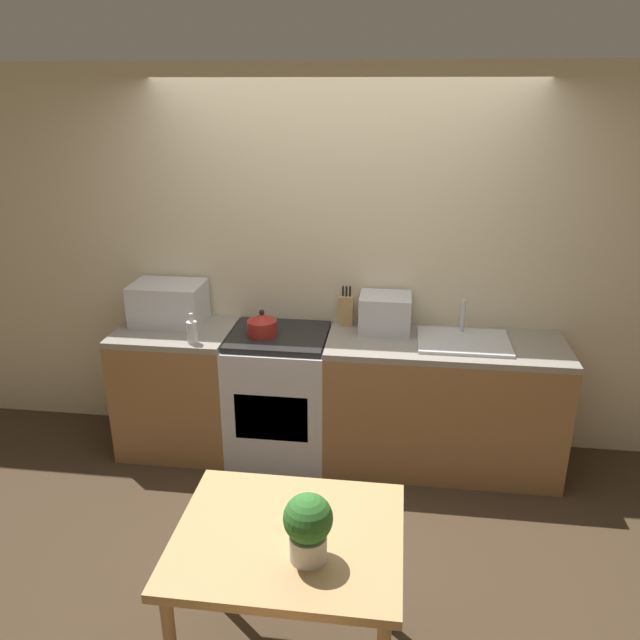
% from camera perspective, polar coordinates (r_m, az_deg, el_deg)
% --- Properties ---
extents(ground_plane, '(16.00, 16.00, 0.00)m').
position_cam_1_polar(ground_plane, '(3.90, 0.00, -18.30)').
color(ground_plane, '#3D2D1E').
extents(wall_back, '(10.00, 0.06, 2.60)m').
position_cam_1_polar(wall_back, '(4.30, 1.94, 5.13)').
color(wall_back, beige).
rests_on(wall_back, ground_plane).
extents(counter_left_run, '(0.78, 0.62, 0.90)m').
position_cam_1_polar(counter_left_run, '(4.54, -12.73, -6.06)').
color(counter_left_run, olive).
rests_on(counter_left_run, ground_plane).
extents(counter_right_run, '(1.54, 0.62, 0.90)m').
position_cam_1_polar(counter_right_run, '(4.30, 11.08, -7.53)').
color(counter_right_run, olive).
rests_on(counter_right_run, ground_plane).
extents(stove_range, '(0.67, 0.62, 0.90)m').
position_cam_1_polar(stove_range, '(4.35, -3.69, -6.80)').
color(stove_range, silver).
rests_on(stove_range, ground_plane).
extents(kettle, '(0.20, 0.20, 0.18)m').
position_cam_1_polar(kettle, '(4.13, -5.32, -0.41)').
color(kettle, maroon).
rests_on(kettle, stove_range).
extents(microwave, '(0.49, 0.34, 0.28)m').
position_cam_1_polar(microwave, '(4.44, -13.68, 1.52)').
color(microwave, silver).
rests_on(microwave, counter_left_run).
extents(bottle, '(0.07, 0.07, 0.20)m').
position_cam_1_polar(bottle, '(4.07, -11.62, -1.04)').
color(bottle, silver).
rests_on(bottle, counter_left_run).
extents(knife_block, '(0.10, 0.07, 0.28)m').
position_cam_1_polar(knife_block, '(4.28, 2.41, 0.92)').
color(knife_block, tan).
rests_on(knife_block, counter_right_run).
extents(toaster_oven, '(0.34, 0.28, 0.25)m').
position_cam_1_polar(toaster_oven, '(4.18, 5.96, 0.61)').
color(toaster_oven, silver).
rests_on(toaster_oven, counter_right_run).
extents(sink_basin, '(0.58, 0.44, 0.24)m').
position_cam_1_polar(sink_basin, '(4.12, 12.98, -1.84)').
color(sink_basin, silver).
rests_on(sink_basin, counter_right_run).
extents(dining_table, '(0.92, 0.78, 0.76)m').
position_cam_1_polar(dining_table, '(2.72, -2.86, -20.48)').
color(dining_table, tan).
rests_on(dining_table, ground_plane).
extents(potted_plant, '(0.19, 0.19, 0.28)m').
position_cam_1_polar(potted_plant, '(2.45, -1.10, -18.25)').
color(potted_plant, beige).
rests_on(potted_plant, dining_table).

